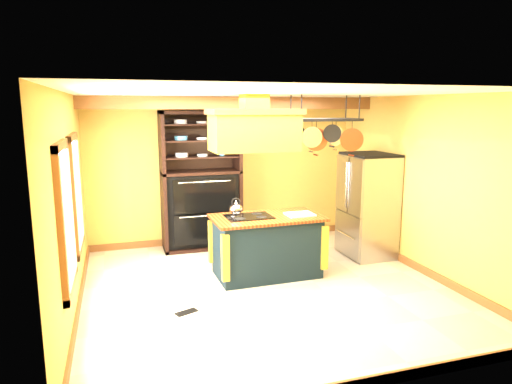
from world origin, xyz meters
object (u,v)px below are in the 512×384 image
kitchen_island (267,245)px  range_hood (254,128)px  hutch (201,196)px  refrigerator (367,208)px  pot_rack (325,128)px

kitchen_island → range_hood: range_hood is taller
kitchen_island → hutch: 1.91m
kitchen_island → hutch: (-0.68, 1.73, 0.47)m
hutch → range_hood: bearing=-74.5°
hutch → refrigerator: bearing=-26.7°
range_hood → hutch: 2.21m
range_hood → hutch: (-0.48, 1.73, -1.29)m
refrigerator → pot_rack: bearing=-158.2°
kitchen_island → pot_rack: pot_rack is taller
kitchen_island → range_hood: bearing=178.9°
kitchen_island → hutch: bearing=110.1°
pot_rack → refrigerator: 1.76m
pot_rack → range_hood: bearing=180.0°
kitchen_island → hutch: size_ratio=0.67×
pot_rack → refrigerator: pot_rack is taller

